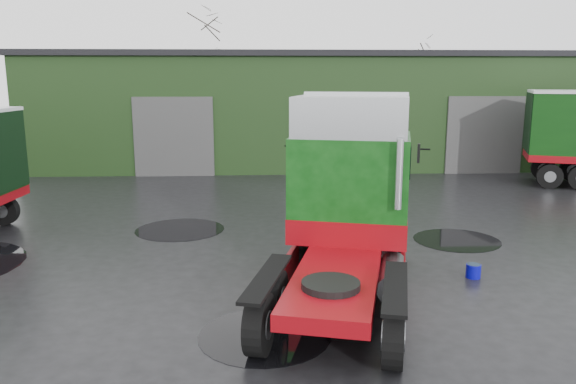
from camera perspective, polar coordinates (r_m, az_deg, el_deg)
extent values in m
plane|color=black|center=(15.49, 3.48, -7.08)|extent=(100.00, 100.00, 0.00)
cube|color=black|center=(34.83, 3.18, 8.35)|extent=(32.00, 12.00, 6.00)
cube|color=black|center=(34.80, 3.24, 13.53)|extent=(32.40, 12.40, 0.30)
cylinder|color=#07079C|center=(14.99, 18.31, -7.62)|extent=(0.41, 0.41, 0.34)
cylinder|color=black|center=(11.32, -2.39, -14.35)|extent=(2.60, 2.60, 0.01)
cylinder|color=black|center=(18.20, 16.76, -4.70)|extent=(2.65, 2.65, 0.01)
cylinder|color=black|center=(18.97, -10.92, -3.76)|extent=(2.93, 2.93, 0.01)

